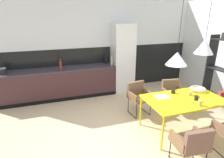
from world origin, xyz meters
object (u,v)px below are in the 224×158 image
object	(u,v)px
mug_tall_blue	(196,98)
armchair_by_stool	(138,94)
bottle_oil_tall	(112,61)
fruit_bowl	(198,89)
cooking_pot	(2,71)
open_book	(162,97)
bottle_wine_green	(106,60)
armchair_facing_counter	(172,91)
bottle_vinegar_dark	(61,66)
mug_white_ceramic	(200,103)
pendant_lamp_over_table_near	(177,59)
armchair_corner_seat	(193,142)
mug_short_terracotta	(190,94)
pendant_lamp_over_table_far	(204,47)
refrigerator_column	(123,58)
dining_table	(184,101)
mug_dark_espresso	(173,91)

from	to	relation	value
mug_tall_blue	armchair_by_stool	bearing A→B (deg)	123.34
mug_tall_blue	bottle_oil_tall	distance (m)	2.69
fruit_bowl	cooking_pot	world-z (taller)	cooking_pot
open_book	bottle_wine_green	xyz separation A→B (m)	(-0.49, 2.45, 0.25)
fruit_bowl	armchair_facing_counter	bearing A→B (deg)	105.32
bottle_vinegar_dark	mug_white_ceramic	bearing A→B (deg)	-48.55
pendant_lamp_over_table_near	mug_tall_blue	bearing A→B (deg)	-12.59
bottle_wine_green	pendant_lamp_over_table_near	xyz separation A→B (m)	(0.56, -2.68, 0.60)
open_book	bottle_vinegar_dark	xyz separation A→B (m)	(-1.89, 2.09, 0.28)
bottle_wine_green	pendant_lamp_over_table_near	size ratio (longest dim) A/B	0.22
mug_white_ceramic	bottle_oil_tall	xyz separation A→B (m)	(-0.85, 2.72, 0.23)
armchair_corner_seat	fruit_bowl	bearing A→B (deg)	52.40
armchair_by_stool	mug_tall_blue	xyz separation A→B (m)	(0.73, -1.11, 0.28)
mug_white_ceramic	bottle_wine_green	distance (m)	3.16
mug_short_terracotta	pendant_lamp_over_table_near	world-z (taller)	pendant_lamp_over_table_near
bottle_oil_tall	bottle_vinegar_dark	bearing A→B (deg)	-177.30
pendant_lamp_over_table_near	fruit_bowl	bearing A→B (deg)	16.54
cooking_pot	bottle_oil_tall	bearing A→B (deg)	-1.98
bottle_oil_tall	pendant_lamp_over_table_near	xyz separation A→B (m)	(0.47, -2.39, 0.58)
pendant_lamp_over_table_near	mug_white_ceramic	bearing A→B (deg)	-40.33
pendant_lamp_over_table_far	refrigerator_column	bearing A→B (deg)	105.60
mug_tall_blue	cooking_pot	bearing A→B (deg)	146.36
bottle_oil_tall	pendant_lamp_over_table_near	size ratio (longest dim) A/B	0.26
bottle_wine_green	mug_white_ceramic	bearing A→B (deg)	-72.61
dining_table	mug_white_ceramic	distance (m)	0.37
mug_dark_espresso	bottle_oil_tall	bearing A→B (deg)	109.43
mug_short_terracotta	bottle_oil_tall	distance (m)	2.49
mug_white_ceramic	bottle_wine_green	size ratio (longest dim) A/B	0.47
armchair_corner_seat	pendant_lamp_over_table_far	size ratio (longest dim) A/B	0.70
fruit_bowl	bottle_vinegar_dark	distance (m)	3.50
dining_table	mug_tall_blue	distance (m)	0.24
refrigerator_column	mug_white_ceramic	bearing A→B (deg)	-81.13
dining_table	pendant_lamp_over_table_near	xyz separation A→B (m)	(-0.32, -0.02, 0.90)
refrigerator_column	armchair_by_stool	xyz separation A→B (m)	(-0.18, -1.53, -0.54)
open_book	mug_white_ceramic	bearing A→B (deg)	-51.14
open_book	mug_tall_blue	world-z (taller)	mug_tall_blue
open_book	pendant_lamp_over_table_near	world-z (taller)	pendant_lamp_over_table_near
fruit_bowl	mug_dark_espresso	bearing A→B (deg)	172.89
fruit_bowl	mug_short_terracotta	world-z (taller)	mug_short_terracotta
bottle_wine_green	fruit_bowl	bearing A→B (deg)	-59.88
dining_table	refrigerator_column	bearing A→B (deg)	98.55
armchair_facing_counter	mug_dark_espresso	size ratio (longest dim) A/B	6.02
dining_table	armchair_by_stool	size ratio (longest dim) A/B	2.03
armchair_by_stool	pendant_lamp_over_table_near	world-z (taller)	pendant_lamp_over_table_near
armchair_facing_counter	bottle_vinegar_dark	size ratio (longest dim) A/B	2.36
armchair_facing_counter	bottle_wine_green	xyz separation A→B (m)	(-1.23, 1.78, 0.50)
refrigerator_column	bottle_vinegar_dark	size ratio (longest dim) A/B	6.42
bottle_oil_tall	pendant_lamp_over_table_near	distance (m)	2.51
bottle_wine_green	refrigerator_column	bearing A→B (deg)	-16.61
armchair_by_stool	dining_table	bearing A→B (deg)	112.14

